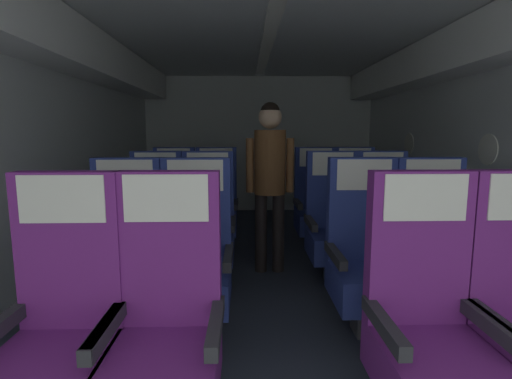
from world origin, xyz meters
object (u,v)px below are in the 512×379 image
seat_a_right_window (427,329)px  seat_d_left_window (174,208)px  seat_d_left_aisle (216,208)px  flight_attendant (270,170)px  seat_c_left_aisle (208,228)px  seat_c_left_window (155,228)px  seat_b_left_window (125,262)px  seat_c_right_window (333,227)px  seat_a_left_aisle (166,331)px  seat_b_right_aisle (434,260)px  seat_b_left_aisle (196,262)px  seat_a_left_window (61,333)px  seat_d_right_window (316,207)px  seat_d_right_aisle (355,207)px  seat_b_right_window (365,260)px  seat_c_right_aisle (384,226)px

seat_a_right_window → seat_d_left_window: same height
seat_d_left_window → seat_d_left_aisle: bearing=0.6°
seat_a_right_window → flight_attendant: 2.10m
seat_a_right_window → seat_c_left_aisle: same height
flight_attendant → seat_d_left_window: bearing=129.3°
seat_a_right_window → seat_c_left_window: same height
seat_c_left_window → seat_a_right_window: bearing=-49.3°
seat_b_left_window → seat_d_left_window: bearing=90.2°
seat_d_left_aisle → seat_b_left_window: bearing=-104.4°
seat_c_right_window → seat_d_left_aisle: 1.40m
seat_a_left_aisle → seat_c_left_aisle: same height
seat_b_right_aisle → seat_b_left_aisle: bearing=179.8°
seat_b_left_window → seat_a_right_window: bearing=-30.4°
seat_a_left_window → seat_c_right_window: bearing=49.2°
seat_a_left_window → flight_attendant: bearing=63.5°
seat_c_right_window → seat_d_right_window: (0.01, 0.89, 0.00)m
seat_b_left_aisle → seat_d_right_aisle: size_ratio=1.00×
seat_b_right_window → seat_d_left_aisle: size_ratio=1.00×
seat_a_left_aisle → seat_d_left_window: size_ratio=1.00×
seat_c_left_window → seat_b_right_window: bearing=-30.0°
flight_attendant → seat_b_right_aisle: bearing=-64.1°
seat_d_left_aisle → seat_d_right_aisle: bearing=0.4°
seat_b_right_aisle → seat_c_left_window: bearing=155.4°
seat_a_left_aisle → seat_c_left_aisle: (0.01, 1.75, 0.00)m
seat_d_left_aisle → seat_c_left_aisle: bearing=-90.4°
seat_b_left_aisle → seat_c_left_aisle: bearing=90.3°
seat_b_left_window → seat_d_right_aisle: same height
seat_a_left_aisle → seat_b_left_aisle: 0.87m
seat_a_left_window → seat_c_right_window: same height
seat_d_right_aisle → flight_attendant: flight_attendant is taller
seat_a_left_aisle → seat_d_right_aisle: (1.54, 2.65, 0.00)m
seat_a_right_window → flight_attendant: bearing=105.3°
seat_b_right_aisle → seat_a_left_window: bearing=-156.2°
seat_a_left_window → seat_c_right_aisle: (1.97, 1.78, 0.00)m
seat_b_left_aisle → flight_attendant: 1.31m
seat_c_right_aisle → seat_b_left_aisle: bearing=-149.4°
seat_c_left_aisle → seat_c_right_window: bearing=0.5°
seat_b_right_aisle → seat_d_left_window: size_ratio=1.00×
seat_d_left_aisle → seat_a_left_window: bearing=-99.5°
seat_a_left_window → seat_c_left_aisle: 1.81m
seat_b_left_window → flight_attendant: size_ratio=0.72×
seat_a_right_window → flight_attendant: (-0.54, 1.97, 0.48)m
seat_c_right_window → seat_d_right_aisle: 1.00m
seat_a_right_window → seat_c_left_aisle: size_ratio=1.00×
seat_b_left_aisle → seat_b_right_window: 1.09m
seat_a_left_aisle → seat_b_right_aisle: bearing=29.1°
seat_d_right_window → flight_attendant: bearing=-128.7°
seat_b_right_aisle → seat_b_right_window: 0.44m
seat_a_right_window → seat_d_right_window: same height
seat_b_left_window → seat_d_right_aisle: bearing=41.8°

